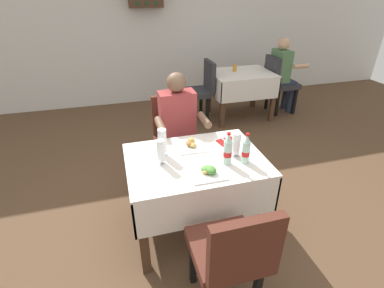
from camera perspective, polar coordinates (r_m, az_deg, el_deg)
name	(u,v)px	position (r m, az deg, el deg)	size (l,w,h in m)	color
ground_plane	(185,240)	(2.68, -1.34, -18.62)	(11.00, 11.00, 0.00)	brown
back_wall	(132,19)	(5.43, -11.99, 23.26)	(11.00, 0.12, 2.94)	silver
main_dining_table	(195,176)	(2.41, 0.64, -6.51)	(1.11, 0.81, 0.76)	white
chair_far_diner_seat	(175,136)	(3.08, -3.47, 1.53)	(0.44, 0.50, 0.97)	#4C2319
chair_near_camera_side	(231,253)	(1.88, 7.87, -20.83)	(0.44, 0.50, 0.97)	#4C2319
seated_diner_far	(179,127)	(2.92, -2.67, 3.36)	(0.50, 0.46, 1.26)	#282D42
plate_near_camera	(207,171)	(2.12, 3.12, -5.40)	(0.26, 0.26, 0.06)	white
plate_far_diner	(190,145)	(2.46, -0.32, -0.14)	(0.24, 0.24, 0.07)	white
beer_glass_left	(161,152)	(2.20, -6.21, -1.60)	(0.07, 0.07, 0.21)	white
beer_glass_middle	(162,143)	(2.31, -5.95, 0.28)	(0.07, 0.07, 0.24)	white
beer_glass_right	(236,145)	(2.32, 8.80, -0.12)	(0.07, 0.07, 0.21)	white
cola_bottle_primary	(246,150)	(2.24, 10.73, -1.21)	(0.06, 0.06, 0.26)	silver
cola_bottle_secondary	(228,150)	(2.20, 7.16, -1.28)	(0.07, 0.07, 0.27)	silver
napkin_cutlery_set	(227,141)	(2.57, 7.05, 0.53)	(0.19, 0.20, 0.01)	maroon
background_dining_table	(241,84)	(4.82, 9.71, 11.78)	(0.98, 0.79, 0.76)	white
background_chair_left	(200,88)	(4.58, 1.55, 11.08)	(0.50, 0.44, 0.97)	#2D2D33
background_chair_right	(279,81)	(5.15, 16.96, 11.92)	(0.50, 0.44, 0.97)	#2D2D33
background_patron	(283,72)	(5.14, 17.69, 13.60)	(0.46, 0.50, 1.26)	#282D42
background_table_tumbler	(235,68)	(4.80, 8.52, 14.80)	(0.06, 0.06, 0.11)	#C68928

